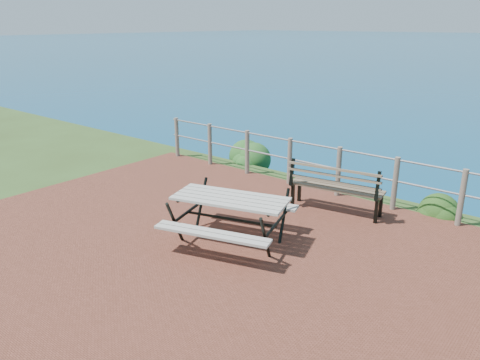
% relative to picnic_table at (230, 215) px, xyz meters
% --- Properties ---
extents(ground, '(10.00, 7.00, 0.12)m').
position_rel_picnic_table_xyz_m(ground, '(0.31, -0.42, -0.48)').
color(ground, brown).
rests_on(ground, ground).
extents(safety_railing, '(9.40, 0.10, 1.00)m').
position_rel_picnic_table_xyz_m(safety_railing, '(0.31, 2.93, 0.10)').
color(safety_railing, '#6B5B4C').
rests_on(safety_railing, ground).
extents(picnic_table, '(1.89, 1.48, 0.74)m').
position_rel_picnic_table_xyz_m(picnic_table, '(0.00, 0.00, 0.00)').
color(picnic_table, '#A29E91').
rests_on(picnic_table, ground).
extents(park_bench, '(1.73, 0.69, 0.95)m').
position_rel_picnic_table_xyz_m(park_bench, '(0.68, 2.16, 0.15)').
color(park_bench, brown).
rests_on(park_bench, ground).
extents(shrub_lip_west, '(0.88, 0.88, 0.67)m').
position_rel_picnic_table_xyz_m(shrub_lip_west, '(-2.80, 3.76, -0.48)').
color(shrub_lip_west, '#255921').
rests_on(shrub_lip_west, ground).
extents(shrub_lip_east, '(0.79, 0.79, 0.54)m').
position_rel_picnic_table_xyz_m(shrub_lip_east, '(2.24, 3.34, -0.48)').
color(shrub_lip_east, '#1B4415').
rests_on(shrub_lip_east, ground).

